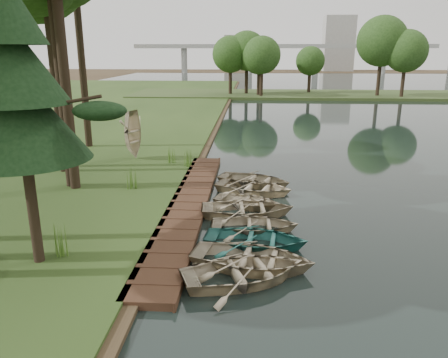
# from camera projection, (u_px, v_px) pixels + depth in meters

# --- Properties ---
(ground) EXTENTS (300.00, 300.00, 0.00)m
(ground) POSITION_uv_depth(u_px,v_px,m) (225.00, 209.00, 19.01)
(ground) COLOR #3D2F1D
(boardwalk) EXTENTS (1.60, 16.00, 0.30)m
(boardwalk) POSITION_uv_depth(u_px,v_px,m) (189.00, 205.00, 19.06)
(boardwalk) COLOR #3C2417
(boardwalk) RESTS_ON ground
(peninsula) EXTENTS (50.00, 14.00, 0.45)m
(peninsula) POSITION_uv_depth(u_px,v_px,m) (298.00, 95.00, 66.33)
(peninsula) COLOR #34461F
(peninsula) RESTS_ON ground
(far_trees) EXTENTS (45.60, 5.60, 8.80)m
(far_trees) POSITION_uv_depth(u_px,v_px,m) (277.00, 52.00, 64.78)
(far_trees) COLOR black
(far_trees) RESTS_ON peninsula
(bridge) EXTENTS (95.90, 4.00, 8.60)m
(bridge) POSITION_uv_depth(u_px,v_px,m) (290.00, 49.00, 131.15)
(bridge) COLOR #A5A5A0
(bridge) RESTS_ON ground
(building_a) EXTENTS (10.00, 8.00, 18.00)m
(building_a) POSITION_uv_depth(u_px,v_px,m) (338.00, 44.00, 148.68)
(building_a) COLOR #A5A5A0
(building_a) RESTS_ON ground
(building_b) EXTENTS (8.00, 8.00, 12.00)m
(building_b) POSITION_uv_depth(u_px,v_px,m) (236.00, 53.00, 156.46)
(building_b) COLOR #A5A5A0
(building_b) RESTS_ON ground
(rowboat_0) EXTENTS (4.47, 3.84, 0.78)m
(rowboat_0) POSITION_uv_depth(u_px,v_px,m) (245.00, 269.00, 12.81)
(rowboat_0) COLOR tan
(rowboat_0) RESTS_ON water
(rowboat_1) EXTENTS (4.36, 3.49, 0.80)m
(rowboat_1) POSITION_uv_depth(u_px,v_px,m) (252.00, 256.00, 13.59)
(rowboat_1) COLOR tan
(rowboat_1) RESTS_ON water
(rowboat_2) EXTENTS (3.82, 2.93, 0.74)m
(rowboat_2) POSITION_uv_depth(u_px,v_px,m) (256.00, 238.00, 15.03)
(rowboat_2) COLOR #276F65
(rowboat_2) RESTS_ON water
(rowboat_3) EXTENTS (3.35, 2.44, 0.68)m
(rowboat_3) POSITION_uv_depth(u_px,v_px,m) (255.00, 223.00, 16.37)
(rowboat_3) COLOR tan
(rowboat_3) RESTS_ON water
(rowboat_4) EXTENTS (4.01, 3.02, 0.79)m
(rowboat_4) POSITION_uv_depth(u_px,v_px,m) (248.00, 207.00, 17.91)
(rowboat_4) COLOR tan
(rowboat_4) RESTS_ON water
(rowboat_5) EXTENTS (3.58, 3.03, 0.63)m
(rowboat_5) POSITION_uv_depth(u_px,v_px,m) (248.00, 200.00, 18.99)
(rowboat_5) COLOR tan
(rowboat_5) RESTS_ON water
(rowboat_6) EXTENTS (4.30, 3.62, 0.76)m
(rowboat_6) POSITION_uv_depth(u_px,v_px,m) (253.00, 186.00, 20.79)
(rowboat_6) COLOR tan
(rowboat_6) RESTS_ON water
(rowboat_7) EXTENTS (4.39, 3.77, 0.77)m
(rowboat_7) POSITION_uv_depth(u_px,v_px,m) (254.00, 178.00, 21.96)
(rowboat_7) COLOR tan
(rowboat_7) RESTS_ON water
(stored_rowboat) EXTENTS (3.47, 2.96, 0.61)m
(stored_rowboat) POSITION_uv_depth(u_px,v_px,m) (135.00, 154.00, 26.54)
(stored_rowboat) COLOR tan
(stored_rowboat) RESTS_ON bank
(pine_tree) EXTENTS (3.80, 3.80, 8.36)m
(pine_tree) POSITION_uv_depth(u_px,v_px,m) (17.00, 88.00, 12.14)
(pine_tree) COLOR black
(pine_tree) RESTS_ON bank
(reeds_0) EXTENTS (0.60, 0.60, 1.05)m
(reeds_0) POSITION_uv_depth(u_px,v_px,m) (58.00, 242.00, 13.75)
(reeds_0) COLOR #3F661E
(reeds_0) RESTS_ON bank
(reeds_1) EXTENTS (0.60, 0.60, 0.97)m
(reeds_1) POSITION_uv_depth(u_px,v_px,m) (131.00, 178.00, 20.76)
(reeds_1) COLOR #3F661E
(reeds_1) RESTS_ON bank
(reeds_2) EXTENTS (0.60, 0.60, 1.00)m
(reeds_2) POSITION_uv_depth(u_px,v_px,m) (172.00, 154.00, 25.58)
(reeds_2) COLOR #3F661E
(reeds_2) RESTS_ON bank
(reeds_3) EXTENTS (0.60, 0.60, 1.07)m
(reeds_3) POSITION_uv_depth(u_px,v_px,m) (186.00, 157.00, 24.73)
(reeds_3) COLOR #3F661E
(reeds_3) RESTS_ON bank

